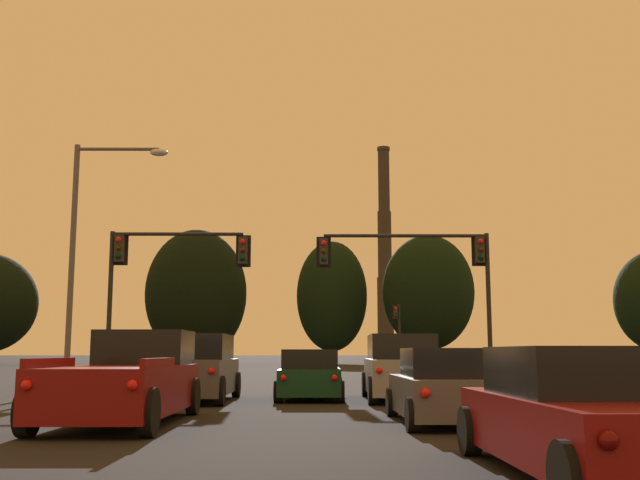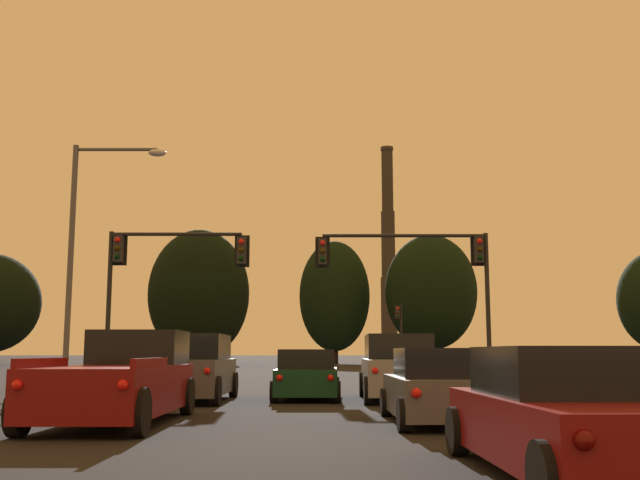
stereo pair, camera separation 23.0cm
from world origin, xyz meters
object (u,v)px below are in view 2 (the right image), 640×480
suv_right_lane_front (396,368)px  hatchback_center_lane_front (306,376)px  smokestack (387,273)px  traffic_light_overhead_left (155,268)px  suv_left_lane_front (191,369)px  pickup_truck_left_lane_second (119,381)px  street_lamp (85,238)px  sedan_right_lane_third (568,416)px  hatchback_right_lane_second (436,389)px  traffic_light_far_right (398,326)px  traffic_light_overhead_right (427,267)px

suv_right_lane_front → hatchback_center_lane_front: bearing=172.7°
smokestack → traffic_light_overhead_left: bearing=-99.2°
suv_right_lane_front → suv_left_lane_front: 5.83m
suv_right_lane_front → suv_left_lane_front: (-5.82, -0.32, 0.00)m
pickup_truck_left_lane_second → hatchback_center_lane_front: size_ratio=1.34×
suv_right_lane_front → street_lamp: street_lamp is taller
hatchback_center_lane_front → smokestack: (14.91, 135.49, 17.15)m
traffic_light_overhead_left → sedan_right_lane_third: bearing=-65.8°
suv_left_lane_front → hatchback_right_lane_second: bearing=-48.8°
sedan_right_lane_third → pickup_truck_left_lane_second: size_ratio=0.86×
traffic_light_far_right → traffic_light_overhead_left: size_ratio=0.88×
suv_right_lane_front → pickup_truck_left_lane_second: size_ratio=0.90×
traffic_light_overhead_right → traffic_light_overhead_left: size_ratio=1.17×
suv_left_lane_front → traffic_light_overhead_left: bearing=110.7°
traffic_light_far_right → smokestack: size_ratio=0.12×
street_lamp → traffic_light_overhead_left: bearing=54.1°
hatchback_right_lane_second → suv_right_lane_front: bearing=89.8°
street_lamp → suv_left_lane_front: bearing=-44.7°
pickup_truck_left_lane_second → traffic_light_overhead_right: size_ratio=0.79×
sedan_right_lane_third → hatchback_right_lane_second: hatchback_right_lane_second is taller
traffic_light_overhead_left → smokestack: size_ratio=0.13×
suv_right_lane_front → hatchback_center_lane_front: (-2.60, 0.39, -0.23)m
suv_left_lane_front → hatchback_center_lane_front: bearing=12.6°
pickup_truck_left_lane_second → traffic_light_overhead_left: traffic_light_overhead_left is taller
pickup_truck_left_lane_second → hatchback_center_lane_front: 8.02m
suv_right_lane_front → smokestack: bearing=86.0°
hatchback_right_lane_second → street_lamp: size_ratio=0.48×
pickup_truck_left_lane_second → suv_left_lane_front: suv_left_lane_front is taller
pickup_truck_left_lane_second → suv_right_lane_front: bearing=48.0°
suv_right_lane_front → sedan_right_lane_third: bearing=-86.5°
suv_right_lane_front → traffic_light_overhead_right: 8.86m
hatchback_right_lane_second → smokestack: 144.46m
hatchback_center_lane_front → smokestack: smokestack is taller
pickup_truck_left_lane_second → hatchback_center_lane_front: bearing=63.9°
hatchback_center_lane_front → suv_left_lane_front: suv_left_lane_front is taller
traffic_light_far_right → pickup_truck_left_lane_second: bearing=-102.6°
suv_right_lane_front → smokestack: size_ratio=0.11×
smokestack → street_lamp: bearing=-99.8°
pickup_truck_left_lane_second → traffic_light_overhead_left: 14.40m
hatchback_right_lane_second → sedan_right_lane_third: bearing=-86.1°
suv_right_lane_front → traffic_light_overhead_left: (-8.52, 6.88, 3.67)m
suv_right_lane_front → street_lamp: 12.10m
hatchback_right_lane_second → smokestack: bearing=84.6°
hatchback_center_lane_front → street_lamp: (-7.83, 3.85, 4.66)m
sedan_right_lane_third → traffic_light_overhead_right: 21.43m
hatchback_right_lane_second → traffic_light_overhead_right: (2.03, 14.78, 4.02)m
traffic_light_far_right → street_lamp: size_ratio=0.60×
sedan_right_lane_third → suv_right_lane_front: size_ratio=0.96×
traffic_light_overhead_right → hatchback_right_lane_second: bearing=-97.8°
hatchback_center_lane_front → traffic_light_overhead_left: bearing=133.1°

